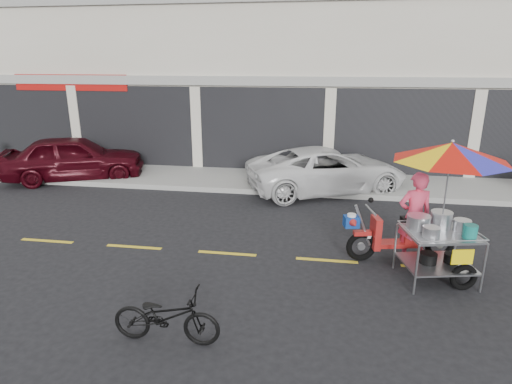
# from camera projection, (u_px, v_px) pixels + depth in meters

# --- Properties ---
(ground) EXTENTS (90.00, 90.00, 0.00)m
(ground) POSITION_uv_depth(u_px,v_px,m) (327.00, 260.00, 8.38)
(ground) COLOR black
(sidewalk) EXTENTS (45.00, 3.00, 0.15)m
(sidewalk) POSITION_uv_depth(u_px,v_px,m) (327.00, 181.00, 13.54)
(sidewalk) COLOR gray
(sidewalk) RESTS_ON ground
(shophouse_block) EXTENTS (36.00, 8.11, 10.40)m
(shophouse_block) POSITION_uv_depth(u_px,v_px,m) (405.00, 47.00, 16.69)
(shophouse_block) COLOR beige
(shophouse_block) RESTS_ON ground
(centerline) EXTENTS (42.00, 0.10, 0.01)m
(centerline) POSITION_uv_depth(u_px,v_px,m) (327.00, 260.00, 8.38)
(centerline) COLOR gold
(centerline) RESTS_ON ground
(maroon_sedan) EXTENTS (4.62, 3.26, 1.46)m
(maroon_sedan) POSITION_uv_depth(u_px,v_px,m) (75.00, 158.00, 13.81)
(maroon_sedan) COLOR #32040C
(maroon_sedan) RESTS_ON ground
(white_pickup) EXTENTS (5.18, 3.88, 1.31)m
(white_pickup) POSITION_uv_depth(u_px,v_px,m) (327.00, 170.00, 12.62)
(white_pickup) COLOR white
(white_pickup) RESTS_ON ground
(near_bicycle) EXTENTS (1.52, 0.54, 0.80)m
(near_bicycle) POSITION_uv_depth(u_px,v_px,m) (166.00, 316.00, 5.86)
(near_bicycle) COLOR black
(near_bicycle) RESTS_ON ground
(food_vendor_rig) EXTENTS (2.81, 2.29, 2.52)m
(food_vendor_rig) POSITION_uv_depth(u_px,v_px,m) (434.00, 189.00, 7.52)
(food_vendor_rig) COLOR black
(food_vendor_rig) RESTS_ON ground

